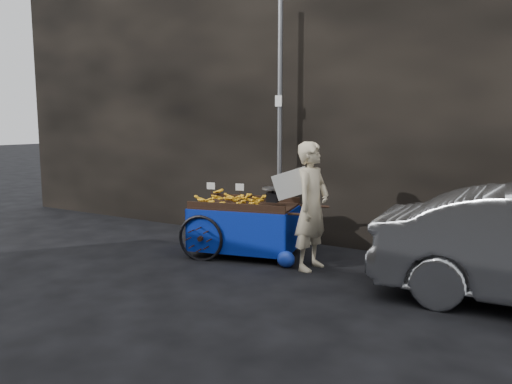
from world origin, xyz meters
The scene contains 6 objects.
ground centered at (0.00, 0.00, 0.00)m, with size 80.00×80.00×0.00m, color black.
building_wall centered at (0.39, 2.60, 2.50)m, with size 13.50×2.00×5.00m.
street_pole centered at (0.30, 1.30, 2.01)m, with size 0.12×0.10×4.00m.
banana_cart centered at (0.15, 0.37, 0.71)m, with size 2.28×1.39×1.15m.
vendor centered at (1.40, 0.23, 0.90)m, with size 0.78×0.69×1.79m.
plastic_bag centered at (1.07, 0.09, 0.12)m, with size 0.27×0.21×0.24m, color #1837BB.
Camera 1 is at (4.29, -6.03, 2.05)m, focal length 35.00 mm.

